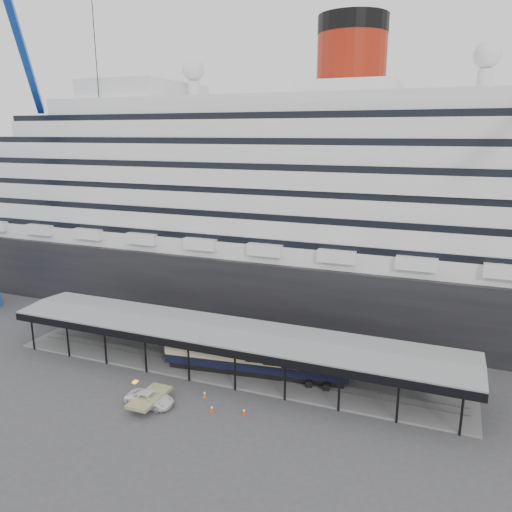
# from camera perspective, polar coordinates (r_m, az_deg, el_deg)

# --- Properties ---
(ground) EXTENTS (200.00, 200.00, 0.00)m
(ground) POSITION_cam_1_polar(r_m,az_deg,el_deg) (57.62, -5.49, -14.88)
(ground) COLOR #3B3B3E
(ground) RESTS_ON ground
(cruise_ship) EXTENTS (130.00, 30.00, 43.90)m
(cruise_ship) POSITION_cam_1_polar(r_m,az_deg,el_deg) (80.76, 4.66, 7.25)
(cruise_ship) COLOR black
(cruise_ship) RESTS_ON ground
(platform_canopy) EXTENTS (56.00, 9.18, 5.30)m
(platform_canopy) POSITION_cam_1_polar(r_m,az_deg,el_deg) (60.55, -3.36, -10.83)
(platform_canopy) COLOR slate
(platform_canopy) RESTS_ON ground
(port_truck) EXTENTS (5.19, 2.40, 1.44)m
(port_truck) POSITION_cam_1_polar(r_m,az_deg,el_deg) (55.19, -12.06, -15.68)
(port_truck) COLOR white
(port_truck) RESTS_ON ground
(pullman_carriage) EXTENTS (21.89, 5.40, 21.32)m
(pullman_carriage) POSITION_cam_1_polar(r_m,az_deg,el_deg) (59.12, -0.04, -11.20)
(pullman_carriage) COLOR black
(pullman_carriage) RESTS_ON ground
(traffic_cone_left) EXTENTS (0.55, 0.55, 0.83)m
(traffic_cone_left) POSITION_cam_1_polar(r_m,az_deg,el_deg) (55.89, -5.89, -15.38)
(traffic_cone_left) COLOR #E4560C
(traffic_cone_left) RESTS_ON ground
(traffic_cone_mid) EXTENTS (0.52, 0.52, 0.83)m
(traffic_cone_mid) POSITION_cam_1_polar(r_m,az_deg,el_deg) (53.28, -5.08, -16.95)
(traffic_cone_mid) COLOR #D3410B
(traffic_cone_mid) RESTS_ON ground
(traffic_cone_right) EXTENTS (0.42, 0.42, 0.80)m
(traffic_cone_right) POSITION_cam_1_polar(r_m,az_deg,el_deg) (52.64, -1.39, -17.32)
(traffic_cone_right) COLOR red
(traffic_cone_right) RESTS_ON ground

